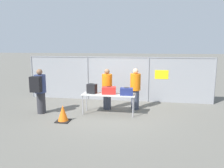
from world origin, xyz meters
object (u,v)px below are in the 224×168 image
object	(u,v)px
inspection_table	(109,96)
traffic_cone	(63,114)
security_worker_near	(107,89)
utility_trailer	(168,84)
security_worker_far	(135,88)
traveler_hooded	(40,90)
suitcase_black	(92,89)
suitcase_red	(109,90)
suitcase_navy	(127,92)

from	to	relation	value
inspection_table	traffic_cone	bearing A→B (deg)	-142.28
security_worker_near	utility_trailer	world-z (taller)	security_worker_near
utility_trailer	traffic_cone	world-z (taller)	utility_trailer
security_worker_far	utility_trailer	distance (m)	4.20
traveler_hooded	suitcase_black	bearing A→B (deg)	18.61
suitcase_black	traveler_hooded	bearing A→B (deg)	-167.01
suitcase_red	traveler_hooded	size ratio (longest dim) A/B	0.32
suitcase_black	traffic_cone	distance (m)	1.51
suitcase_navy	traveler_hooded	world-z (taller)	traveler_hooded
suitcase_black	security_worker_near	bearing A→B (deg)	49.39
suitcase_red	suitcase_black	bearing A→B (deg)	-178.09
inspection_table	suitcase_red	distance (m)	0.20
inspection_table	utility_trailer	size ratio (longest dim) A/B	0.53
security_worker_near	traveler_hooded	bearing A→B (deg)	42.06
traveler_hooded	security_worker_far	xyz separation A→B (m)	(3.52, 1.20, -0.08)
inspection_table	suitcase_navy	distance (m)	0.71
suitcase_black	suitcase_red	xyz separation A→B (m)	(0.66, 0.02, -0.05)
inspection_table	security_worker_far	world-z (taller)	security_worker_far
traveler_hooded	security_worker_near	world-z (taller)	traveler_hooded
security_worker_near	suitcase_black	bearing A→B (deg)	68.66
suitcase_red	security_worker_near	world-z (taller)	security_worker_near
utility_trailer	traffic_cone	distance (m)	6.96
suitcase_black	traveler_hooded	size ratio (longest dim) A/B	0.23
traveler_hooded	inspection_table	bearing A→B (deg)	14.37
inspection_table	utility_trailer	bearing A→B (deg)	61.05
security_worker_far	utility_trailer	world-z (taller)	security_worker_far
suitcase_navy	security_worker_near	size ratio (longest dim) A/B	0.29
security_worker_far	utility_trailer	xyz separation A→B (m)	(1.62, 3.84, -0.48)
security_worker_far	traffic_cone	distance (m)	3.07
suitcase_black	traffic_cone	xyz separation A→B (m)	(-0.74, -1.13, -0.68)
security_worker_near	inspection_table	bearing A→B (deg)	124.99
suitcase_black	security_worker_near	distance (m)	0.75
suitcase_navy	security_worker_far	size ratio (longest dim) A/B	0.29
traveler_hooded	security_worker_near	xyz separation A→B (m)	(2.39, 1.00, -0.08)
suitcase_red	utility_trailer	bearing A→B (deg)	60.70
suitcase_red	suitcase_navy	world-z (taller)	suitcase_navy
suitcase_red	security_worker_near	xyz separation A→B (m)	(-0.17, 0.54, -0.04)
suitcase_red	suitcase_navy	xyz separation A→B (m)	(0.68, -0.10, 0.00)
suitcase_black	traveler_hooded	world-z (taller)	traveler_hooded
security_worker_far	inspection_table	bearing A→B (deg)	42.39
suitcase_black	utility_trailer	distance (m)	5.64
inspection_table	traveler_hooded	world-z (taller)	traveler_hooded
suitcase_black	suitcase_red	size ratio (longest dim) A/B	0.70
suitcase_black	suitcase_red	world-z (taller)	suitcase_black
utility_trailer	traffic_cone	size ratio (longest dim) A/B	6.56
traffic_cone	utility_trailer	bearing A→B (deg)	55.29
suitcase_navy	security_worker_near	distance (m)	1.07
inspection_table	suitcase_red	xyz separation A→B (m)	(0.00, 0.07, 0.19)
traveler_hooded	traffic_cone	xyz separation A→B (m)	(1.17, -0.68, -0.67)
inspection_table	security_worker_near	distance (m)	0.65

